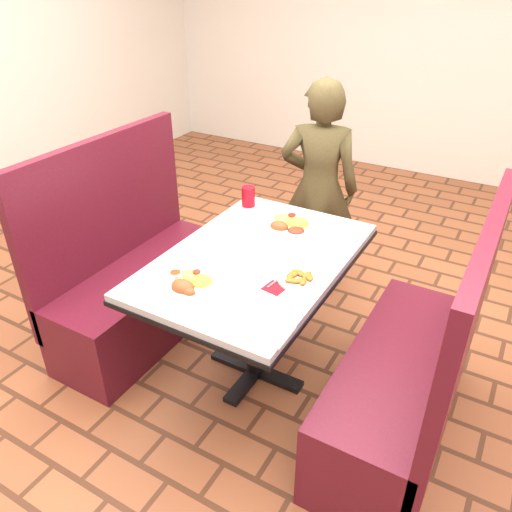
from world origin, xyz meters
name	(u,v)px	position (x,y,z in m)	size (l,w,h in m)	color
dining_table	(256,273)	(0.00, 0.00, 0.65)	(0.81, 1.21, 0.75)	silver
booth_bench_left	(139,283)	(-0.80, 0.00, 0.33)	(0.47, 1.20, 1.17)	maroon
booth_bench_right	(408,380)	(0.80, 0.00, 0.33)	(0.47, 1.20, 1.17)	maroon
diner_person	(319,189)	(-0.12, 1.01, 0.70)	(0.51, 0.33, 1.40)	brown
near_dinner_plate	(190,281)	(-0.12, -0.36, 0.78)	(0.25, 0.25, 0.08)	white
far_dinner_plate	(290,223)	(0.01, 0.35, 0.78)	(0.30, 0.30, 0.08)	white
plantain_plate	(299,279)	(0.27, -0.09, 0.76)	(0.19, 0.19, 0.03)	white
maroon_napkin	(275,288)	(0.21, -0.20, 0.75)	(0.09, 0.09, 0.00)	maroon
spoon_utensil	(276,281)	(0.19, -0.15, 0.75)	(0.01, 0.13, 0.00)	silver
red_tumbler	(248,196)	(-0.32, 0.47, 0.81)	(0.08, 0.08, 0.11)	#B40C19
paper_napkin	(266,330)	(0.31, -0.47, 0.76)	(0.19, 0.14, 0.01)	silver
knife_utensil	(202,282)	(-0.08, -0.32, 0.76)	(0.01, 0.18, 0.00)	silver
fork_utensil	(190,286)	(-0.11, -0.38, 0.76)	(0.01, 0.14, 0.00)	silver
lettuce_shreds	(269,252)	(0.04, 0.06, 0.75)	(0.28, 0.32, 0.00)	#93B849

